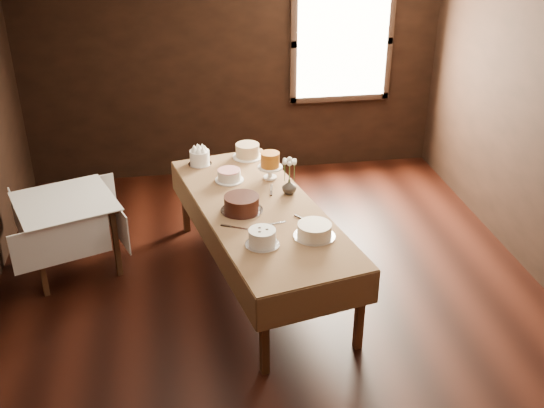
# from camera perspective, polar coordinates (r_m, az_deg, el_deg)

# --- Properties ---
(floor) EXTENTS (5.00, 6.00, 0.01)m
(floor) POSITION_cam_1_polar(r_m,az_deg,el_deg) (5.68, 0.33, -9.45)
(floor) COLOR black
(floor) RESTS_ON ground
(wall_back) EXTENTS (5.00, 0.02, 2.80)m
(wall_back) POSITION_cam_1_polar(r_m,az_deg,el_deg) (7.78, -3.40, 12.48)
(wall_back) COLOR black
(wall_back) RESTS_ON ground
(window) EXTENTS (1.10, 0.05, 1.30)m
(window) POSITION_cam_1_polar(r_m,az_deg,el_deg) (7.91, 6.31, 14.11)
(window) COLOR #FFEABF
(window) RESTS_ON wall_back
(display_table) EXTENTS (1.49, 2.67, 0.78)m
(display_table) POSITION_cam_1_polar(r_m,az_deg,el_deg) (5.68, -1.12, -0.81)
(display_table) COLOR #3F2210
(display_table) RESTS_ON ground
(side_table) EXTENTS (1.10, 1.10, 0.72)m
(side_table) POSITION_cam_1_polar(r_m,az_deg,el_deg) (6.23, -17.93, -0.40)
(side_table) COLOR #3F2210
(side_table) RESTS_ON ground
(cake_meringue) EXTENTS (0.24, 0.24, 0.15)m
(cake_meringue) POSITION_cam_1_polar(r_m,az_deg,el_deg) (6.49, -6.47, 4.10)
(cake_meringue) COLOR silver
(cake_meringue) RESTS_ON display_table
(cake_speckled) EXTENTS (0.31, 0.31, 0.14)m
(cake_speckled) POSITION_cam_1_polar(r_m,az_deg,el_deg) (6.63, -2.20, 4.74)
(cake_speckled) COLOR white
(cake_speckled) RESTS_ON display_table
(cake_lattice) EXTENTS (0.28, 0.28, 0.10)m
(cake_lattice) POSITION_cam_1_polar(r_m,az_deg,el_deg) (6.13, -3.84, 2.51)
(cake_lattice) COLOR white
(cake_lattice) RESTS_ON display_table
(cake_caramel) EXTENTS (0.25, 0.25, 0.28)m
(cake_caramel) POSITION_cam_1_polar(r_m,az_deg,el_deg) (6.14, -0.17, 3.32)
(cake_caramel) COLOR white
(cake_caramel) RESTS_ON display_table
(cake_chocolate) EXTENTS (0.37, 0.37, 0.14)m
(cake_chocolate) POSITION_cam_1_polar(r_m,az_deg,el_deg) (5.56, -2.72, -0.01)
(cake_chocolate) COLOR silver
(cake_chocolate) RESTS_ON display_table
(cake_swirl) EXTENTS (0.28, 0.28, 0.14)m
(cake_swirl) POSITION_cam_1_polar(r_m,az_deg,el_deg) (5.05, -0.88, -3.05)
(cake_swirl) COLOR silver
(cake_swirl) RESTS_ON display_table
(cake_cream) EXTENTS (0.39, 0.39, 0.12)m
(cake_cream) POSITION_cam_1_polar(r_m,az_deg,el_deg) (5.18, 3.81, -2.41)
(cake_cream) COLOR silver
(cake_cream) RESTS_ON display_table
(cake_server_a) EXTENTS (0.24, 0.08, 0.01)m
(cake_server_a) POSITION_cam_1_polar(r_m,az_deg,el_deg) (5.39, 0.50, -1.70)
(cake_server_a) COLOR silver
(cake_server_a) RESTS_ON display_table
(cake_server_b) EXTENTS (0.16, 0.21, 0.01)m
(cake_server_b) POSITION_cam_1_polar(r_m,az_deg,el_deg) (5.42, 3.34, -1.61)
(cake_server_b) COLOR silver
(cake_server_b) RESTS_ON display_table
(cake_server_c) EXTENTS (0.05, 0.24, 0.01)m
(cake_server_c) POSITION_cam_1_polar(r_m,az_deg,el_deg) (5.89, -2.58, 0.94)
(cake_server_c) COLOR silver
(cake_server_c) RESTS_ON display_table
(cake_server_d) EXTENTS (0.07, 0.24, 0.01)m
(cake_server_d) POSITION_cam_1_polar(r_m,az_deg,el_deg) (5.99, -0.04, 1.46)
(cake_server_d) COLOR silver
(cake_server_d) RESTS_ON display_table
(cake_server_e) EXTENTS (0.23, 0.13, 0.01)m
(cake_server_e) POSITION_cam_1_polar(r_m,az_deg,el_deg) (5.32, -2.93, -2.16)
(cake_server_e) COLOR silver
(cake_server_e) RESTS_ON display_table
(flower_vase) EXTENTS (0.18, 0.18, 0.14)m
(flower_vase) POSITION_cam_1_polar(r_m,az_deg,el_deg) (5.86, 1.55, 1.56)
(flower_vase) COLOR #2D2823
(flower_vase) RESTS_ON display_table
(flower_bouquet) EXTENTS (0.14, 0.14, 0.20)m
(flower_bouquet) POSITION_cam_1_polar(r_m,az_deg,el_deg) (5.78, 1.57, 3.25)
(flower_bouquet) COLOR white
(flower_bouquet) RESTS_ON flower_vase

